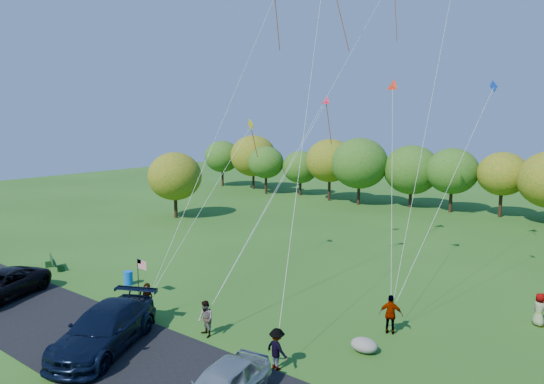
{
  "coord_description": "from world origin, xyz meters",
  "views": [
    {
      "loc": [
        16.56,
        -15.92,
        10.26
      ],
      "look_at": [
        -0.1,
        6.0,
        6.15
      ],
      "focal_mm": 32.0,
      "sensor_mm": 36.0,
      "label": 1
    }
  ],
  "objects_px": {
    "flyer_a": "(147,302)",
    "park_bench": "(53,262)",
    "flyer_d": "(391,314)",
    "minivan_dark": "(0,286)",
    "flyer_c": "(277,349)",
    "flyer_e": "(540,310)",
    "minivan_navy": "(104,329)",
    "trash_barrel": "(128,278)",
    "flyer_b": "(206,319)"
  },
  "relations": [
    {
      "from": "flyer_b",
      "to": "park_bench",
      "type": "bearing_deg",
      "value": -163.7
    },
    {
      "from": "minivan_navy",
      "to": "trash_barrel",
      "type": "distance_m",
      "value": 8.9
    },
    {
      "from": "minivan_dark",
      "to": "flyer_a",
      "type": "distance_m",
      "value": 9.54
    },
    {
      "from": "flyer_b",
      "to": "park_bench",
      "type": "relative_size",
      "value": 0.95
    },
    {
      "from": "minivan_navy",
      "to": "flyer_d",
      "type": "height_order",
      "value": "same"
    },
    {
      "from": "minivan_navy",
      "to": "flyer_a",
      "type": "bearing_deg",
      "value": 84.73
    },
    {
      "from": "minivan_navy",
      "to": "flyer_a",
      "type": "height_order",
      "value": "flyer_a"
    },
    {
      "from": "flyer_a",
      "to": "trash_barrel",
      "type": "distance_m",
      "value": 5.99
    },
    {
      "from": "flyer_a",
      "to": "flyer_c",
      "type": "xyz_separation_m",
      "value": [
        8.36,
        0.0,
        -0.09
      ]
    },
    {
      "from": "flyer_c",
      "to": "trash_barrel",
      "type": "bearing_deg",
      "value": -1.46
    },
    {
      "from": "minivan_dark",
      "to": "flyer_d",
      "type": "relative_size",
      "value": 2.99
    },
    {
      "from": "flyer_d",
      "to": "trash_barrel",
      "type": "relative_size",
      "value": 2.27
    },
    {
      "from": "flyer_b",
      "to": "minivan_navy",
      "type": "bearing_deg",
      "value": -105.22
    },
    {
      "from": "flyer_a",
      "to": "flyer_b",
      "type": "xyz_separation_m",
      "value": [
        3.83,
        0.4,
        -0.09
      ]
    },
    {
      "from": "minivan_dark",
      "to": "flyer_e",
      "type": "height_order",
      "value": "flyer_e"
    },
    {
      "from": "flyer_a",
      "to": "trash_barrel",
      "type": "height_order",
      "value": "flyer_a"
    },
    {
      "from": "minivan_navy",
      "to": "flyer_d",
      "type": "distance_m",
      "value": 13.36
    },
    {
      "from": "flyer_a",
      "to": "park_bench",
      "type": "relative_size",
      "value": 1.04
    },
    {
      "from": "minivan_navy",
      "to": "flyer_e",
      "type": "distance_m",
      "value": 21.09
    },
    {
      "from": "flyer_e",
      "to": "park_bench",
      "type": "height_order",
      "value": "flyer_e"
    },
    {
      "from": "trash_barrel",
      "to": "park_bench",
      "type": "bearing_deg",
      "value": -169.06
    },
    {
      "from": "flyer_d",
      "to": "park_bench",
      "type": "height_order",
      "value": "flyer_d"
    },
    {
      "from": "flyer_a",
      "to": "trash_barrel",
      "type": "bearing_deg",
      "value": 136.77
    },
    {
      "from": "flyer_d",
      "to": "flyer_e",
      "type": "bearing_deg",
      "value": -155.28
    },
    {
      "from": "flyer_e",
      "to": "park_bench",
      "type": "relative_size",
      "value": 0.92
    },
    {
      "from": "flyer_c",
      "to": "flyer_d",
      "type": "height_order",
      "value": "flyer_d"
    },
    {
      "from": "flyer_a",
      "to": "flyer_b",
      "type": "relative_size",
      "value": 1.1
    },
    {
      "from": "flyer_a",
      "to": "park_bench",
      "type": "xyz_separation_m",
      "value": [
        -11.95,
        1.44,
        -0.4
      ]
    },
    {
      "from": "flyer_b",
      "to": "park_bench",
      "type": "xyz_separation_m",
      "value": [
        -15.78,
        1.03,
        -0.31
      ]
    },
    {
      "from": "flyer_a",
      "to": "park_bench",
      "type": "distance_m",
      "value": 12.04
    },
    {
      "from": "flyer_b",
      "to": "park_bench",
      "type": "distance_m",
      "value": 15.81
    },
    {
      "from": "flyer_d",
      "to": "trash_barrel",
      "type": "height_order",
      "value": "flyer_d"
    },
    {
      "from": "flyer_c",
      "to": "minivan_dark",
      "type": "bearing_deg",
      "value": 20.83
    },
    {
      "from": "flyer_e",
      "to": "park_bench",
      "type": "distance_m",
      "value": 29.95
    },
    {
      "from": "flyer_d",
      "to": "park_bench",
      "type": "relative_size",
      "value": 1.04
    },
    {
      "from": "flyer_c",
      "to": "flyer_e",
      "type": "height_order",
      "value": "flyer_c"
    },
    {
      "from": "flyer_c",
      "to": "trash_barrel",
      "type": "relative_size",
      "value": 2.06
    },
    {
      "from": "flyer_e",
      "to": "minivan_navy",
      "type": "bearing_deg",
      "value": 81.19
    },
    {
      "from": "flyer_b",
      "to": "minivan_dark",
      "type": "bearing_deg",
      "value": -143.46
    },
    {
      "from": "minivan_navy",
      "to": "flyer_b",
      "type": "height_order",
      "value": "minivan_navy"
    },
    {
      "from": "flyer_c",
      "to": "flyer_e",
      "type": "distance_m",
      "value": 13.89
    },
    {
      "from": "minivan_navy",
      "to": "flyer_b",
      "type": "relative_size",
      "value": 3.68
    },
    {
      "from": "minivan_navy",
      "to": "park_bench",
      "type": "relative_size",
      "value": 3.48
    },
    {
      "from": "minivan_navy",
      "to": "flyer_b",
      "type": "distance_m",
      "value": 4.56
    },
    {
      "from": "flyer_d",
      "to": "minivan_dark",
      "type": "bearing_deg",
      "value": 6.41
    },
    {
      "from": "flyer_e",
      "to": "trash_barrel",
      "type": "height_order",
      "value": "flyer_e"
    },
    {
      "from": "flyer_d",
      "to": "park_bench",
      "type": "bearing_deg",
      "value": -7.71
    },
    {
      "from": "flyer_b",
      "to": "flyer_e",
      "type": "distance_m",
      "value": 16.63
    },
    {
      "from": "minivan_dark",
      "to": "trash_barrel",
      "type": "xyz_separation_m",
      "value": [
        3.61,
        6.09,
        -0.43
      ]
    },
    {
      "from": "minivan_dark",
      "to": "flyer_e",
      "type": "xyz_separation_m",
      "value": [
        25.22,
        14.78,
        -0.01
      ]
    }
  ]
}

